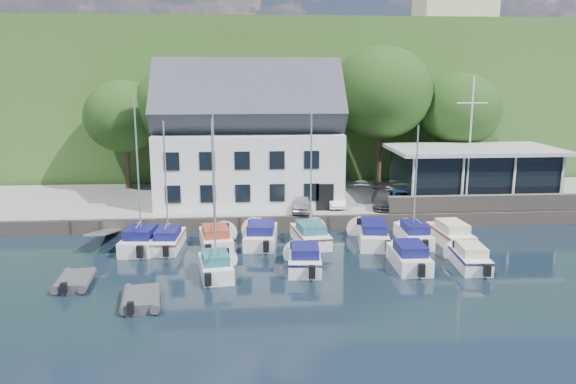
% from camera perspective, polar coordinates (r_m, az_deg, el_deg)
% --- Properties ---
extents(ground, '(180.00, 180.00, 0.00)m').
position_cam_1_polar(ground, '(30.33, 9.93, -9.28)').
color(ground, black).
rests_on(ground, ground).
extents(quay, '(60.00, 13.00, 1.00)m').
position_cam_1_polar(quay, '(46.62, 4.69, -0.98)').
color(quay, gray).
rests_on(quay, ground).
extents(quay_face, '(60.00, 0.30, 1.00)m').
position_cam_1_polar(quay_face, '(40.40, 6.14, -3.03)').
color(quay_face, '#645950').
rests_on(quay_face, ground).
extents(hillside, '(160.00, 75.00, 16.00)m').
position_cam_1_polar(hillside, '(89.70, 0.25, 10.08)').
color(hillside, '#345821').
rests_on(hillside, ground).
extents(field_patch, '(50.00, 30.00, 0.30)m').
position_cam_1_polar(field_patch, '(98.69, 4.66, 14.95)').
color(field_patch, '#505B2D').
rests_on(field_patch, hillside).
extents(farmhouse, '(10.40, 7.00, 8.20)m').
position_cam_1_polar(farmhouse, '(85.09, 16.55, 17.67)').
color(farmhouse, beige).
rests_on(farmhouse, hillside).
extents(harbor_building, '(14.40, 8.20, 8.70)m').
position_cam_1_polar(harbor_building, '(44.21, -4.02, 4.71)').
color(harbor_building, silver).
rests_on(harbor_building, quay).
extents(club_pavilion, '(13.20, 7.20, 4.10)m').
position_cam_1_polar(club_pavilion, '(47.70, 18.21, 1.88)').
color(club_pavilion, black).
rests_on(club_pavilion, quay).
extents(seawall, '(18.00, 0.50, 1.20)m').
position_cam_1_polar(seawall, '(44.27, 21.53, -1.02)').
color(seawall, '#645950').
rests_on(seawall, quay).
extents(gangway, '(1.20, 6.00, 1.40)m').
position_cam_1_polar(gangway, '(39.05, -17.94, -4.85)').
color(gangway, silver).
rests_on(gangway, ground).
extents(car_silver, '(1.97, 3.68, 1.19)m').
position_cam_1_polar(car_silver, '(41.05, 1.46, -1.15)').
color(car_silver, '#A7A8AC').
rests_on(car_silver, quay).
extents(car_white, '(1.22, 3.43, 1.13)m').
position_cam_1_polar(car_white, '(42.71, 4.78, -0.71)').
color(car_white, white).
rests_on(car_white, quay).
extents(car_dgrey, '(2.30, 4.18, 1.15)m').
position_cam_1_polar(car_dgrey, '(42.81, 9.60, -0.80)').
color(car_dgrey, '#2D2C31').
rests_on(car_dgrey, quay).
extents(car_blue, '(1.39, 3.50, 1.20)m').
position_cam_1_polar(car_blue, '(43.75, 11.29, -0.56)').
color(car_blue, '#2C5189').
rests_on(car_blue, quay).
extents(flagpole, '(2.33, 0.20, 9.73)m').
position_cam_1_polar(flagpole, '(43.93, 17.99, 4.79)').
color(flagpole, silver).
rests_on(flagpole, quay).
extents(tree_0, '(6.87, 6.87, 9.39)m').
position_cam_1_polar(tree_0, '(50.69, -16.17, 5.58)').
color(tree_0, black).
rests_on(tree_0, quay).
extents(tree_1, '(7.78, 7.78, 10.64)m').
position_cam_1_polar(tree_1, '(49.62, -10.95, 6.44)').
color(tree_1, black).
rests_on(tree_1, quay).
extents(tree_2, '(7.50, 7.50, 10.25)m').
position_cam_1_polar(tree_2, '(50.49, -0.23, 6.52)').
color(tree_2, black).
rests_on(tree_2, quay).
extents(tree_3, '(9.02, 9.02, 12.33)m').
position_cam_1_polar(tree_3, '(50.67, 9.33, 7.56)').
color(tree_3, black).
rests_on(tree_3, quay).
extents(tree_4, '(7.32, 7.32, 10.01)m').
position_cam_1_polar(tree_4, '(52.64, 16.92, 6.10)').
color(tree_4, black).
rests_on(tree_4, quay).
extents(boat_r1_0, '(2.76, 5.95, 9.22)m').
position_cam_1_polar(boat_r1_0, '(35.64, -14.98, 1.39)').
color(boat_r1_0, silver).
rests_on(boat_r1_0, ground).
extents(boat_r1_1, '(2.10, 5.99, 8.21)m').
position_cam_1_polar(boat_r1_1, '(35.73, -12.29, 0.72)').
color(boat_r1_1, silver).
rests_on(boat_r1_1, ground).
extents(boat_r1_2, '(2.86, 6.02, 8.63)m').
position_cam_1_polar(boat_r1_2, '(35.34, -7.50, 1.12)').
color(boat_r1_2, silver).
rests_on(boat_r1_2, ground).
extents(boat_r1_3, '(2.77, 6.38, 1.45)m').
position_cam_1_polar(boat_r1_3, '(36.63, -2.78, -4.18)').
color(boat_r1_3, silver).
rests_on(boat_r1_3, ground).
extents(boat_r1_4, '(2.81, 6.16, 8.71)m').
position_cam_1_polar(boat_r1_4, '(35.88, 2.35, 1.44)').
color(boat_r1_4, silver).
rests_on(boat_r1_4, ground).
extents(boat_r1_5, '(2.95, 6.91, 1.53)m').
position_cam_1_polar(boat_r1_5, '(37.10, 8.60, -4.03)').
color(boat_r1_5, silver).
rests_on(boat_r1_5, ground).
extents(boat_r1_6, '(1.90, 6.13, 8.50)m').
position_cam_1_polar(boat_r1_6, '(37.00, 12.86, 1.30)').
color(boat_r1_6, silver).
rests_on(boat_r1_6, ground).
extents(boat_r1_7, '(2.26, 6.25, 1.51)m').
position_cam_1_polar(boat_r1_7, '(38.22, 16.18, -3.92)').
color(boat_r1_7, silver).
rests_on(boat_r1_7, ground).
extents(boat_r2_1, '(2.54, 5.33, 8.42)m').
position_cam_1_polar(boat_r2_1, '(30.25, -7.54, -0.91)').
color(boat_r2_1, silver).
rests_on(boat_r2_1, ground).
extents(boat_r2_2, '(2.45, 5.56, 1.45)m').
position_cam_1_polar(boat_r2_2, '(32.01, 1.69, -6.58)').
color(boat_r2_2, silver).
rests_on(boat_r2_2, ground).
extents(boat_r2_3, '(2.09, 5.79, 1.48)m').
position_cam_1_polar(boat_r2_3, '(33.07, 12.18, -6.21)').
color(boat_r2_3, silver).
rests_on(boat_r2_3, ground).
extents(boat_r2_4, '(2.15, 5.61, 1.37)m').
position_cam_1_polar(boat_r2_4, '(34.00, 17.93, -6.12)').
color(boat_r2_4, silver).
rests_on(boat_r2_4, ground).
extents(dinghy_0, '(2.03, 3.17, 0.71)m').
position_cam_1_polar(dinghy_0, '(31.68, -20.87, -8.29)').
color(dinghy_0, '#35363A').
rests_on(dinghy_0, ground).
extents(dinghy_1, '(2.31, 3.39, 0.74)m').
position_cam_1_polar(dinghy_1, '(28.28, -14.71, -10.30)').
color(dinghy_1, '#35363A').
rests_on(dinghy_1, ground).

